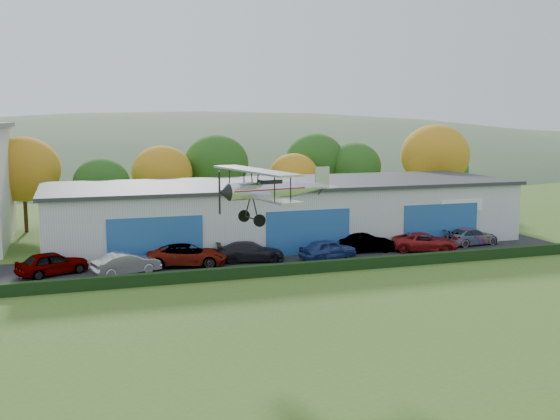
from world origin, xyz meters
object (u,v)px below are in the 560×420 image
object	(u,v)px
car_0	(52,263)
car_1	(126,263)
car_6	(425,242)
car_7	(472,236)
car_3	(250,252)
car_4	(328,249)
car_2	(187,255)
biplane	(271,188)
hangar	(285,212)
car_5	(367,243)

from	to	relation	value
car_0	car_1	xyz separation A→B (m)	(4.87, -1.44, -0.06)
car_6	car_7	size ratio (longest dim) A/B	1.08
car_1	car_3	distance (m)	9.38
car_4	car_6	size ratio (longest dim) A/B	0.86
car_1	car_7	bearing A→B (deg)	-104.00
car_2	biplane	bearing A→B (deg)	-156.81
car_0	car_3	world-z (taller)	car_0
hangar	car_6	xyz separation A→B (m)	(9.51, -7.76, -1.87)
hangar	car_6	world-z (taller)	hangar
car_1	car_4	xyz separation A→B (m)	(15.15, 0.25, 0.02)
car_0	car_7	size ratio (longest dim) A/B	0.98
car_5	biplane	size ratio (longest dim) A/B	0.58
car_2	car_4	size ratio (longest dim) A/B	1.26
car_1	car_2	world-z (taller)	car_2
hangar	car_2	bearing A→B (deg)	-144.16
car_2	biplane	size ratio (longest dim) A/B	0.74
car_3	car_7	distance (m)	19.75
car_6	biplane	world-z (taller)	biplane
car_1	car_5	world-z (taller)	car_1
car_3	car_6	xyz separation A→B (m)	(14.58, -0.68, -0.00)
car_3	car_7	bearing A→B (deg)	-78.65
car_0	car_3	bearing A→B (deg)	-113.02
car_4	car_5	world-z (taller)	car_4
car_3	biplane	xyz separation A→B (m)	(-2.45, -13.37, 6.29)
car_7	car_5	bearing A→B (deg)	83.67
car_4	car_6	xyz separation A→B (m)	(8.71, 0.43, -0.04)
car_0	car_6	xyz separation A→B (m)	(28.73, -0.76, -0.08)
car_1	car_5	bearing A→B (deg)	-102.24
hangar	car_5	xyz separation A→B (m)	(4.83, -6.65, -1.86)
car_0	car_3	size ratio (longest dim) A/B	0.95
car_4	car_3	bearing A→B (deg)	66.16
car_2	car_6	world-z (taller)	car_2
car_1	biplane	xyz separation A→B (m)	(6.82, -12.01, 6.27)
car_1	biplane	world-z (taller)	biplane
biplane	car_5	bearing A→B (deg)	36.75
hangar	car_1	bearing A→B (deg)	-149.53
car_5	car_7	size ratio (longest dim) A/B	0.92
car_1	car_5	size ratio (longest dim) A/B	1.02
car_7	car_4	bearing A→B (deg)	89.99
car_0	car_3	xyz separation A→B (m)	(14.15, -0.08, -0.08)
biplane	car_7	bearing A→B (deg)	20.51
car_2	car_6	size ratio (longest dim) A/B	1.08
car_6	car_1	bearing A→B (deg)	113.26
biplane	car_1	bearing A→B (deg)	108.20
hangar	car_3	xyz separation A→B (m)	(-5.07, -7.08, -1.86)
car_1	car_3	world-z (taller)	car_1
car_0	car_7	xyz separation A→B (m)	(33.90, 0.38, -0.11)
car_1	car_2	xyz separation A→B (m)	(4.47, 1.30, 0.04)
car_4	car_7	distance (m)	13.97
hangar	car_3	world-z (taller)	hangar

